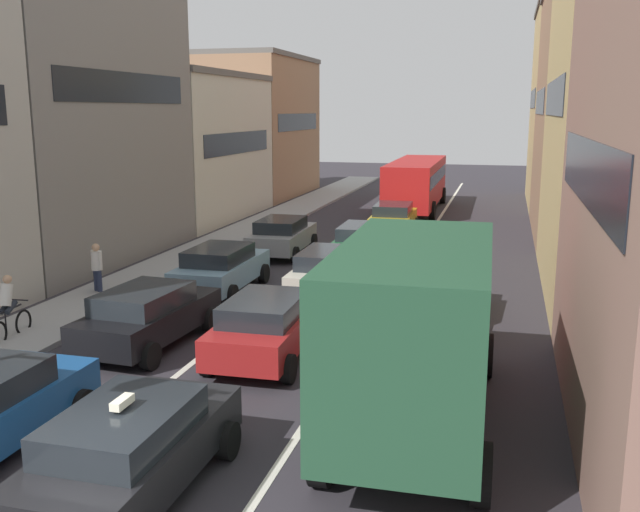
{
  "coord_description": "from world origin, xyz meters",
  "views": [
    {
      "loc": [
        5.07,
        -7.15,
        5.72
      ],
      "look_at": [
        0.0,
        12.0,
        1.6
      ],
      "focal_mm": 39.48,
      "sensor_mm": 36.0,
      "label": 1
    }
  ],
  "objects": [
    {
      "name": "sidewalk_left",
      "position": [
        -6.7,
        20.0,
        0.07
      ],
      "size": [
        2.6,
        64.0,
        0.14
      ],
      "primitive_type": "cube",
      "color": "#979797",
      "rests_on": "ground"
    },
    {
      "name": "lane_stripe_left",
      "position": [
        -1.7,
        20.0,
        0.01
      ],
      "size": [
        0.16,
        60.0,
        0.01
      ],
      "primitive_type": "cube",
      "color": "silver",
      "rests_on": "ground"
    },
    {
      "name": "lane_stripe_right",
      "position": [
        1.7,
        20.0,
        0.01
      ],
      "size": [
        0.16,
        60.0,
        0.01
      ],
      "primitive_type": "cube",
      "color": "silver",
      "rests_on": "ground"
    },
    {
      "name": "building_row_left",
      "position": [
        -12.0,
        20.71,
        5.16
      ],
      "size": [
        7.2,
        43.9,
        12.17
      ],
      "rotation": [
        0.0,
        0.0,
        1.57
      ],
      "color": "#B2ADA3",
      "rests_on": "ground"
    },
    {
      "name": "building_row_right",
      "position": [
        9.9,
        23.16,
        5.51
      ],
      "size": [
        7.2,
        43.9,
        11.91
      ],
      "rotation": [
        0.0,
        0.0,
        -1.57
      ],
      "color": "tan",
      "rests_on": "ground"
    },
    {
      "name": "removalist_box_truck",
      "position": [
        3.7,
        4.87,
        1.97
      ],
      "size": [
        2.82,
        7.75,
        3.58
      ],
      "rotation": [
        0.0,
        0.0,
        1.59
      ],
      "color": "#A51E1E",
      "rests_on": "ground"
    },
    {
      "name": "taxi_centre_lane_front",
      "position": [
        -0.1,
        1.42,
        0.8
      ],
      "size": [
        2.07,
        4.3,
        1.66
      ],
      "rotation": [
        0.0,
        0.0,
        1.57
      ],
      "color": "black",
      "rests_on": "ground"
    },
    {
      "name": "sedan_centre_lane_second",
      "position": [
        -0.15,
        7.75,
        0.8
      ],
      "size": [
        2.15,
        4.34,
        1.49
      ],
      "rotation": [
        0.0,
        0.0,
        1.6
      ],
      "color": "#A51E1E",
      "rests_on": "ground"
    },
    {
      "name": "wagon_left_lane_second",
      "position": [
        -3.26,
        7.78,
        0.8
      ],
      "size": [
        2.29,
        4.41,
        1.49
      ],
      "rotation": [
        0.0,
        0.0,
        1.51
      ],
      "color": "black",
      "rests_on": "ground"
    },
    {
      "name": "hatchback_centre_lane_third",
      "position": [
        -0.11,
        13.56,
        0.8
      ],
      "size": [
        2.1,
        4.32,
        1.49
      ],
      "rotation": [
        0.0,
        0.0,
        1.58
      ],
      "color": "beige",
      "rests_on": "ground"
    },
    {
      "name": "sedan_left_lane_third",
      "position": [
        -3.59,
        13.17,
        0.8
      ],
      "size": [
        2.07,
        4.31,
        1.49
      ],
      "rotation": [
        0.0,
        0.0,
        1.57
      ],
      "color": "#759EB7",
      "rests_on": "ground"
    },
    {
      "name": "coupe_centre_lane_fourth",
      "position": [
        -0.06,
        18.62,
        0.8
      ],
      "size": [
        2.1,
        4.32,
        1.49
      ],
      "rotation": [
        0.0,
        0.0,
        1.58
      ],
      "color": "#19592D",
      "rests_on": "ground"
    },
    {
      "name": "sedan_left_lane_fourth",
      "position": [
        -3.51,
        19.3,
        0.8
      ],
      "size": [
        2.16,
        4.35,
        1.49
      ],
      "rotation": [
        0.0,
        0.0,
        1.6
      ],
      "color": "gray",
      "rests_on": "ground"
    },
    {
      "name": "sedan_centre_lane_fifth",
      "position": [
        0.09,
        24.95,
        0.8
      ],
      "size": [
        2.17,
        4.36,
        1.49
      ],
      "rotation": [
        0.0,
        0.0,
        1.6
      ],
      "color": "#B29319",
      "rests_on": "ground"
    },
    {
      "name": "sedan_right_lane_behind_truck",
      "position": [
        3.45,
        12.0,
        0.8
      ],
      "size": [
        2.27,
        4.4,
        1.49
      ],
      "rotation": [
        0.0,
        0.0,
        1.51
      ],
      "color": "silver",
      "rests_on": "ground"
    },
    {
      "name": "bus_mid_queue_primary",
      "position": [
        0.09,
        33.27,
        1.76
      ],
      "size": [
        2.88,
        10.52,
        2.9
      ],
      "rotation": [
        0.0,
        0.0,
        1.58
      ],
      "color": "#B21919",
      "rests_on": "ground"
    },
    {
      "name": "cyclist_on_sidewalk",
      "position": [
        -6.76,
        7.17,
        0.85
      ],
      "size": [
        0.5,
        1.73,
        1.72
      ],
      "rotation": [
        0.0,
        0.0,
        1.66
      ],
      "color": "black",
      "rests_on": "ground"
    },
    {
      "name": "pedestrian_near_kerb",
      "position": [
        -7.16,
        11.78,
        0.95
      ],
      "size": [
        0.49,
        0.34,
        1.66
      ],
      "rotation": [
        0.0,
        0.0,
        4.25
      ],
      "color": "#262D47",
      "rests_on": "ground"
    }
  ]
}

